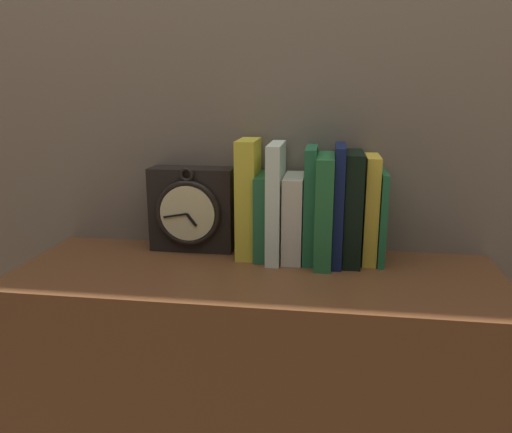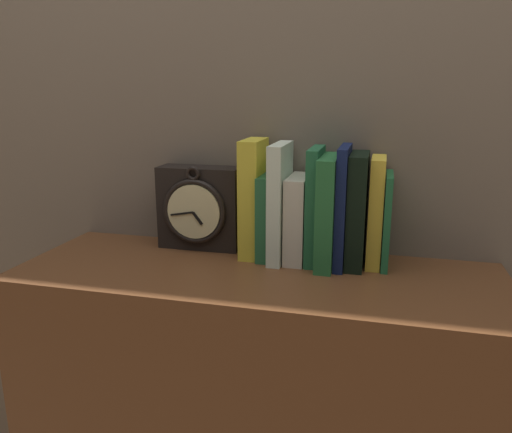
{
  "view_description": "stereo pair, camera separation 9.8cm",
  "coord_description": "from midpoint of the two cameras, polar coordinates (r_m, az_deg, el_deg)",
  "views": [
    {
      "loc": [
        0.14,
        -0.94,
        1.27
      ],
      "look_at": [
        0.0,
        0.0,
        1.03
      ],
      "focal_mm": 35.0,
      "sensor_mm": 36.0,
      "label": 1
    },
    {
      "loc": [
        0.23,
        -0.92,
        1.27
      ],
      "look_at": [
        0.0,
        0.0,
        1.03
      ],
      "focal_mm": 35.0,
      "sensor_mm": 36.0,
      "label": 2
    }
  ],
  "objects": [
    {
      "name": "wall_back",
      "position": [
        1.15,
        5.1,
        15.76
      ],
      "size": [
        6.0,
        0.05,
        2.6
      ],
      "color": "#756656",
      "rests_on": "ground_plane"
    },
    {
      "name": "book_slot4_green",
      "position": [
        1.06,
        9.37,
        1.24
      ],
      "size": [
        0.02,
        0.13,
        0.24
      ],
      "color": "#23663E",
      "rests_on": "bookshelf"
    },
    {
      "name": "book_slot8_yellow",
      "position": [
        1.07,
        16.12,
        0.5
      ],
      "size": [
        0.03,
        0.11,
        0.23
      ],
      "color": "yellow",
      "rests_on": "bookshelf"
    },
    {
      "name": "book_slot3_cream",
      "position": [
        1.07,
        7.45,
        -0.24
      ],
      "size": [
        0.04,
        0.13,
        0.18
      ],
      "color": "beige",
      "rests_on": "bookshelf"
    },
    {
      "name": "book_slot6_navy",
      "position": [
        1.05,
        12.53,
        1.11
      ],
      "size": [
        0.02,
        0.14,
        0.25
      ],
      "color": "#121E49",
      "rests_on": "bookshelf"
    },
    {
      "name": "book_slot5_green",
      "position": [
        1.05,
        10.91,
        0.58
      ],
      "size": [
        0.04,
        0.16,
        0.23
      ],
      "color": "#266B36",
      "rests_on": "bookshelf"
    },
    {
      "name": "book_slot7_black",
      "position": [
        1.06,
        14.12,
        0.68
      ],
      "size": [
        0.04,
        0.13,
        0.23
      ],
      "color": "black",
      "rests_on": "bookshelf"
    },
    {
      "name": "book_slot0_yellow",
      "position": [
        1.09,
        2.31,
        2.07
      ],
      "size": [
        0.04,
        0.11,
        0.26
      ],
      "color": "yellow",
      "rests_on": "bookshelf"
    },
    {
      "name": "book_slot9_green",
      "position": [
        1.07,
        17.31,
        -0.44
      ],
      "size": [
        0.01,
        0.12,
        0.19
      ],
      "color": "#21673A",
      "rests_on": "bookshelf"
    },
    {
      "name": "clock",
      "position": [
        1.14,
        -4.02,
        0.97
      ],
      "size": [
        0.19,
        0.08,
        0.2
      ],
      "color": "black",
      "rests_on": "bookshelf"
    },
    {
      "name": "book_slot1_green",
      "position": [
        1.08,
        3.98,
        0.04
      ],
      "size": [
        0.03,
        0.12,
        0.18
      ],
      "color": "#26633C",
      "rests_on": "bookshelf"
    },
    {
      "name": "book_slot2_white",
      "position": [
        1.06,
        5.41,
        1.6
      ],
      "size": [
        0.03,
        0.14,
        0.25
      ],
      "color": "silver",
      "rests_on": "bookshelf"
    }
  ]
}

